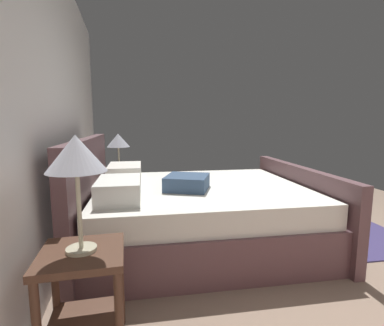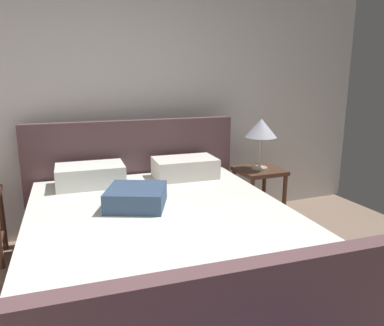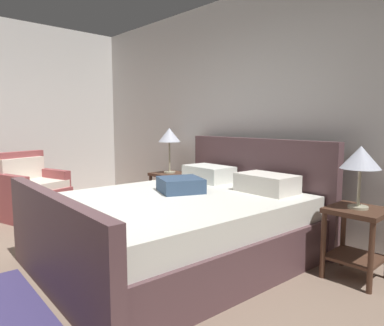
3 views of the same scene
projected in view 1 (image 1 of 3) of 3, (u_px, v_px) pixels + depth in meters
ground_plane at (322, 242)px, 3.16m from camera, size 6.11×5.24×0.02m
wall_back at (44, 106)px, 2.36m from camera, size 6.23×0.12×2.83m
bed at (196, 211)px, 3.08m from camera, size 2.12×2.46×1.13m
nightstand_right at (120, 184)px, 4.16m from camera, size 0.44×0.44×0.60m
table_lamp_right at (118, 141)px, 4.07m from camera, size 0.32×0.32×0.52m
nightstand_left at (84, 285)px, 1.59m from camera, size 0.44×0.44×0.60m
table_lamp_left at (76, 157)px, 1.49m from camera, size 0.31×0.31×0.62m
area_rug at (340, 228)px, 3.53m from camera, size 1.70×1.16×0.01m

